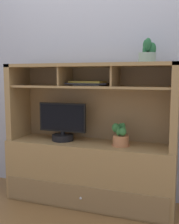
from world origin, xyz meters
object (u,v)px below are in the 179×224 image
potted_orchid (120,136)px  potted_succulent (148,54)px  magazine_stack_left (88,83)px  media_console (90,159)px  tv_monitor (63,125)px

potted_orchid → potted_succulent: 0.76m
potted_succulent → magazine_stack_left: bearing=178.9°
potted_orchid → media_console: bearing=174.0°
potted_succulent → potted_orchid: bearing=-167.7°
tv_monitor → magazine_stack_left: 0.47m
magazine_stack_left → potted_succulent: size_ratio=1.97×
media_console → magazine_stack_left: (-0.02, 0.03, 0.72)m
media_console → potted_succulent: 1.10m
tv_monitor → potted_orchid: (0.57, -0.01, -0.07)m
magazine_stack_left → media_console: bearing=-45.9°
tv_monitor → potted_succulent: potted_succulent is taller
tv_monitor → potted_succulent: 1.03m
magazine_stack_left → potted_succulent: potted_succulent is taller
potted_succulent → tv_monitor: bearing=-177.2°
media_console → potted_orchid: size_ratio=7.78×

